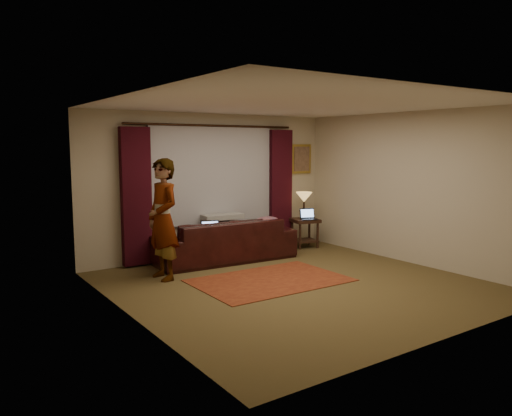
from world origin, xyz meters
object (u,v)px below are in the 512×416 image
at_px(end_table, 305,233).
at_px(sofa, 224,232).
at_px(laptop_table, 309,214).
at_px(person, 163,219).
at_px(tiffany_lamp, 304,205).
at_px(laptop_sofa, 211,228).

bearing_deg(end_table, sofa, -177.33).
xyz_separation_m(laptop_table, person, (-3.31, -0.51, 0.24)).
relative_size(sofa, tiffany_lamp, 4.76).
distance_m(laptop_sofa, laptop_table, 2.24).
height_order(sofa, laptop_sofa, sofa).
distance_m(sofa, person, 1.55).
distance_m(tiffany_lamp, laptop_table, 0.26).
bearing_deg(laptop_sofa, tiffany_lamp, 26.07).
height_order(sofa, laptop_table, sofa).
height_order(sofa, tiffany_lamp, tiffany_lamp).
xyz_separation_m(sofa, end_table, (1.94, 0.09, -0.22)).
relative_size(laptop_sofa, person, 0.19).
relative_size(tiffany_lamp, person, 0.29).
relative_size(laptop_table, person, 0.18).
bearing_deg(tiffany_lamp, person, -168.11).
xyz_separation_m(laptop_sofa, person, (-1.07, -0.43, 0.30)).
distance_m(laptop_table, person, 3.35).
relative_size(laptop_sofa, tiffany_lamp, 0.65).
bearing_deg(end_table, laptop_table, -99.18).
bearing_deg(sofa, laptop_table, -178.03).
xyz_separation_m(sofa, person, (-1.39, -0.56, 0.41)).
xyz_separation_m(sofa, laptop_sofa, (-0.33, -0.12, 0.11)).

